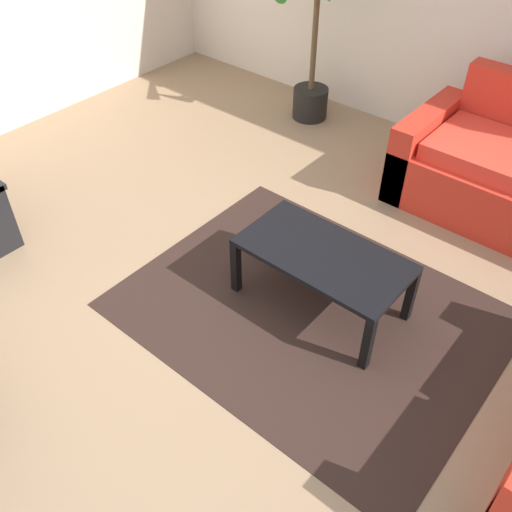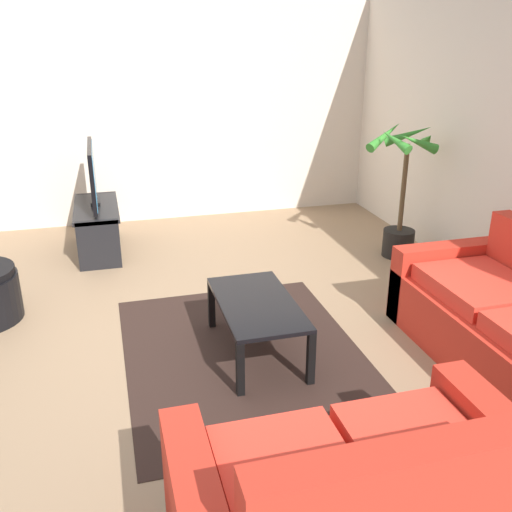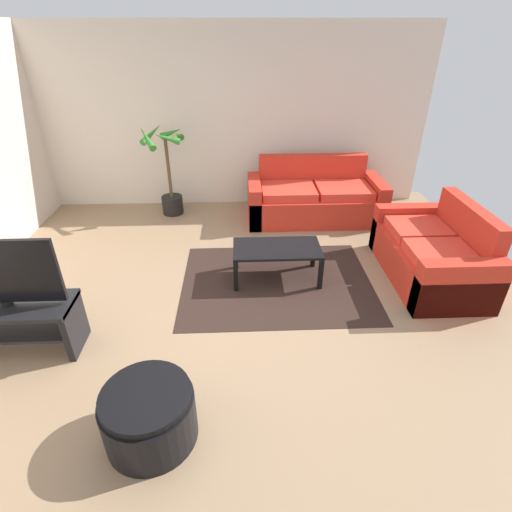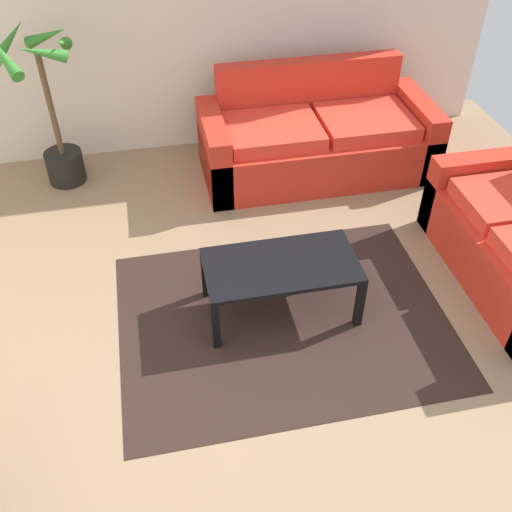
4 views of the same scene
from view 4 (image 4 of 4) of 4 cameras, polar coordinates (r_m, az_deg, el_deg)
name	(u,v)px [view 4 (image 4 of 4)]	position (r m, az deg, el deg)	size (l,w,h in m)	color
ground_plane	(229,390)	(3.65, -2.65, -12.85)	(6.60, 6.60, 0.00)	#937556
wall_back	(163,1)	(5.39, -9.00, 23.32)	(6.00, 0.06, 2.70)	beige
couch_main	(316,140)	(5.35, 5.85, 11.19)	(2.02, 0.90, 0.90)	red
coffee_table	(281,270)	(3.83, 2.46, -1.37)	(1.00, 0.53, 0.42)	black
area_rug	(283,318)	(4.02, 2.65, -6.08)	(2.20, 1.70, 0.01)	black
potted_palm	(52,120)	(5.29, -19.27, 12.42)	(0.68, 0.74, 1.37)	black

